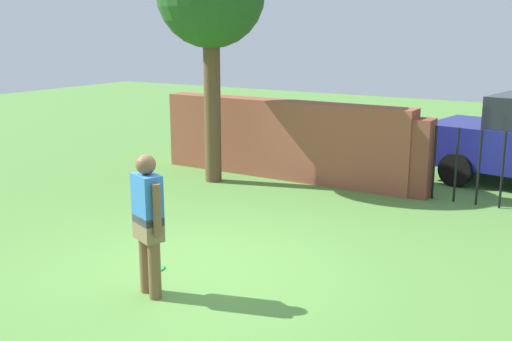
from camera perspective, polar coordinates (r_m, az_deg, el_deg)
The scene contains 5 objects.
ground_plane at distance 7.74m, azimuth -5.31°, elevation -9.26°, with size 40.00×40.00×0.00m, color #568C3D.
brick_wall at distance 12.21m, azimuth 2.50°, elevation 2.93°, with size 5.32×0.50×1.55m, color brown.
person at distance 6.84m, azimuth -10.02°, elevation -4.46°, with size 0.51×0.34×1.62m.
fence_gate at distance 10.90m, azimuth 21.04°, elevation 0.39°, with size 2.86×0.44×1.40m.
frisbee_green at distance 7.86m, azimuth -9.51°, elevation -8.95°, with size 0.27×0.27×0.02m, color green.
Camera 1 is at (4.33, -5.70, 2.95)m, focal length 42.93 mm.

